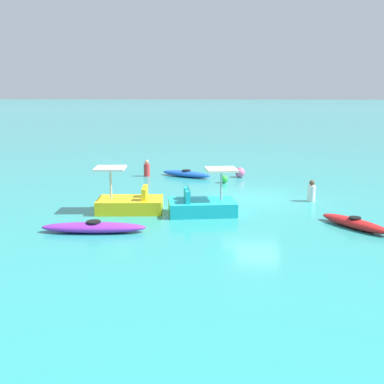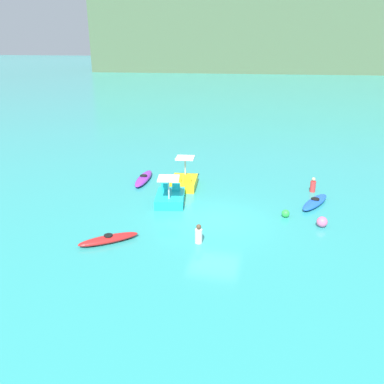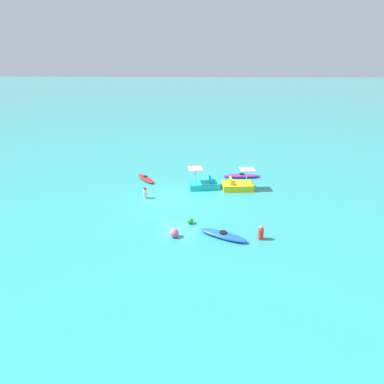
{
  "view_description": "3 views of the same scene",
  "coord_description": "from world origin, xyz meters",
  "px_view_note": "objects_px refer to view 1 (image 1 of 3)",
  "views": [
    {
      "loc": [
        -19.61,
        0.37,
        4.36
      ],
      "look_at": [
        -0.92,
        2.4,
        0.41
      ],
      "focal_mm": 44.3,
      "sensor_mm": 36.0,
      "label": 1
    },
    {
      "loc": [
        3.05,
        -17.71,
        8.13
      ],
      "look_at": [
        -1.82,
        2.74,
        0.38
      ],
      "focal_mm": 37.36,
      "sensor_mm": 36.0,
      "label": 2
    },
    {
      "loc": [
        19.99,
        2.87,
        9.09
      ],
      "look_at": [
        -1.01,
        1.01,
        0.33
      ],
      "focal_mm": 28.13,
      "sensor_mm": 36.0,
      "label": 3
    }
  ],
  "objects_px": {
    "person_by_kayaks": "(147,169)",
    "buoy_pink": "(240,172)",
    "buoy_green": "(224,179)",
    "kayak_red": "(355,223)",
    "kayak_purple": "(94,227)",
    "kayak_blue": "(186,174)",
    "pedal_boat_yellow": "(130,203)",
    "person_near_shore": "(311,192)",
    "pedal_boat_cyan": "(203,205)"
  },
  "relations": [
    {
      "from": "buoy_green",
      "to": "buoy_pink",
      "type": "height_order",
      "value": "buoy_pink"
    },
    {
      "from": "buoy_pink",
      "to": "buoy_green",
      "type": "bearing_deg",
      "value": 155.57
    },
    {
      "from": "pedal_boat_yellow",
      "to": "pedal_boat_cyan",
      "type": "distance_m",
      "value": 2.74
    },
    {
      "from": "pedal_boat_yellow",
      "to": "person_near_shore",
      "type": "xyz_separation_m",
      "value": [
        2.47,
        -6.99,
        0.05
      ]
    },
    {
      "from": "buoy_green",
      "to": "kayak_purple",
      "type": "bearing_deg",
      "value": 157.05
    },
    {
      "from": "kayak_red",
      "to": "buoy_pink",
      "type": "height_order",
      "value": "buoy_pink"
    },
    {
      "from": "person_by_kayaks",
      "to": "kayak_purple",
      "type": "bearing_deg",
      "value": -177.78
    },
    {
      "from": "kayak_blue",
      "to": "person_near_shore",
      "type": "bearing_deg",
      "value": -131.83
    },
    {
      "from": "person_by_kayaks",
      "to": "buoy_pink",
      "type": "bearing_deg",
      "value": -87.56
    },
    {
      "from": "pedal_boat_cyan",
      "to": "person_by_kayaks",
      "type": "distance_m",
      "value": 8.5
    },
    {
      "from": "kayak_blue",
      "to": "buoy_pink",
      "type": "distance_m",
      "value": 2.83
    },
    {
      "from": "kayak_purple",
      "to": "person_by_kayaks",
      "type": "relative_size",
      "value": 3.86
    },
    {
      "from": "kayak_purple",
      "to": "pedal_boat_cyan",
      "type": "distance_m",
      "value": 4.23
    },
    {
      "from": "buoy_green",
      "to": "buoy_pink",
      "type": "xyz_separation_m",
      "value": [
        1.7,
        -0.77,
        0.06
      ]
    },
    {
      "from": "kayak_purple",
      "to": "person_near_shore",
      "type": "bearing_deg",
      "value": -54.98
    },
    {
      "from": "kayak_red",
      "to": "person_near_shore",
      "type": "bearing_deg",
      "value": 12.96
    },
    {
      "from": "buoy_green",
      "to": "person_near_shore",
      "type": "relative_size",
      "value": 0.45
    },
    {
      "from": "kayak_red",
      "to": "buoy_green",
      "type": "height_order",
      "value": "buoy_green"
    },
    {
      "from": "pedal_boat_yellow",
      "to": "person_by_kayaks",
      "type": "xyz_separation_m",
      "value": [
        7.61,
        0.9,
        0.05
      ]
    },
    {
      "from": "buoy_pink",
      "to": "person_near_shore",
      "type": "height_order",
      "value": "person_near_shore"
    },
    {
      "from": "kayak_blue",
      "to": "pedal_boat_cyan",
      "type": "height_order",
      "value": "pedal_boat_cyan"
    },
    {
      "from": "kayak_blue",
      "to": "buoy_green",
      "type": "bearing_deg",
      "value": -126.53
    },
    {
      "from": "buoy_green",
      "to": "person_by_kayaks",
      "type": "xyz_separation_m",
      "value": [
        1.49,
        4.17,
        0.19
      ]
    },
    {
      "from": "kayak_blue",
      "to": "person_near_shore",
      "type": "height_order",
      "value": "person_near_shore"
    },
    {
      "from": "kayak_purple",
      "to": "person_near_shore",
      "type": "distance_m",
      "value": 9.15
    },
    {
      "from": "kayak_red",
      "to": "kayak_blue",
      "type": "xyz_separation_m",
      "value": [
        9.01,
        6.66,
        0.0
      ]
    },
    {
      "from": "buoy_green",
      "to": "person_by_kayaks",
      "type": "relative_size",
      "value": 0.45
    },
    {
      "from": "kayak_red",
      "to": "pedal_boat_cyan",
      "type": "relative_size",
      "value": 0.91
    },
    {
      "from": "buoy_pink",
      "to": "person_by_kayaks",
      "type": "height_order",
      "value": "person_by_kayaks"
    },
    {
      "from": "kayak_purple",
      "to": "buoy_pink",
      "type": "relative_size",
      "value": 6.58
    },
    {
      "from": "kayak_purple",
      "to": "pedal_boat_yellow",
      "type": "relative_size",
      "value": 1.31
    },
    {
      "from": "kayak_red",
      "to": "person_by_kayaks",
      "type": "distance_m",
      "value": 12.56
    },
    {
      "from": "kayak_purple",
      "to": "person_by_kayaks",
      "type": "distance_m",
      "value": 10.39
    },
    {
      "from": "kayak_purple",
      "to": "kayak_blue",
      "type": "bearing_deg",
      "value": -9.36
    },
    {
      "from": "kayak_red",
      "to": "pedal_boat_yellow",
      "type": "xyz_separation_m",
      "value": [
        1.37,
        7.87,
        0.17
      ]
    },
    {
      "from": "pedal_boat_cyan",
      "to": "buoy_pink",
      "type": "xyz_separation_m",
      "value": [
        7.89,
        -1.29,
        -0.08
      ]
    },
    {
      "from": "kayak_red",
      "to": "kayak_blue",
      "type": "distance_m",
      "value": 11.2
    },
    {
      "from": "kayak_purple",
      "to": "pedal_boat_yellow",
      "type": "height_order",
      "value": "pedal_boat_yellow"
    },
    {
      "from": "kayak_purple",
      "to": "buoy_pink",
      "type": "bearing_deg",
      "value": -23.19
    },
    {
      "from": "pedal_boat_yellow",
      "to": "person_near_shore",
      "type": "relative_size",
      "value": 2.94
    },
    {
      "from": "pedal_boat_cyan",
      "to": "buoy_pink",
      "type": "distance_m",
      "value": 7.99
    },
    {
      "from": "pedal_boat_yellow",
      "to": "pedal_boat_cyan",
      "type": "bearing_deg",
      "value": -91.47
    },
    {
      "from": "kayak_blue",
      "to": "pedal_boat_yellow",
      "type": "height_order",
      "value": "pedal_boat_yellow"
    },
    {
      "from": "pedal_boat_yellow",
      "to": "person_by_kayaks",
      "type": "bearing_deg",
      "value": 6.78
    },
    {
      "from": "kayak_red",
      "to": "kayak_purple",
      "type": "relative_size",
      "value": 0.72
    },
    {
      "from": "person_near_shore",
      "to": "buoy_pink",
      "type": "bearing_deg",
      "value": 28.91
    },
    {
      "from": "kayak_blue",
      "to": "person_near_shore",
      "type": "relative_size",
      "value": 3.33
    },
    {
      "from": "pedal_boat_cyan",
      "to": "person_by_kayaks",
      "type": "xyz_separation_m",
      "value": [
        7.68,
        3.65,
        0.05
      ]
    },
    {
      "from": "person_near_shore",
      "to": "pedal_boat_yellow",
      "type": "bearing_deg",
      "value": 109.48
    },
    {
      "from": "kayak_purple",
      "to": "pedal_boat_cyan",
      "type": "relative_size",
      "value": 1.27
    }
  ]
}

